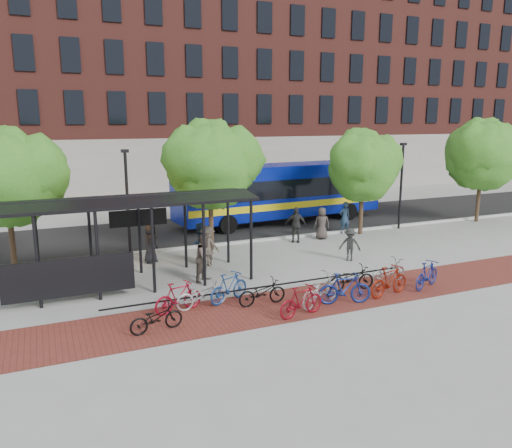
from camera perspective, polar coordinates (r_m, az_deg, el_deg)
name	(u,v)px	position (r m, az deg, el deg)	size (l,w,h in m)	color
ground	(295,260)	(23.57, 4.43, -4.10)	(160.00, 160.00, 0.00)	#9E9E99
asphalt_street	(234,227)	(30.65, -2.56, -0.31)	(160.00, 8.00, 0.01)	black
curb	(260,240)	(27.04, 0.47, -1.84)	(160.00, 0.25, 0.12)	#B7B7B2
brick_strip	(310,301)	(18.50, 6.20, -8.70)	(24.00, 3.00, 0.01)	maroon
bike_rack_rail	(267,298)	(18.68, 1.31, -8.42)	(12.00, 0.05, 0.95)	black
building_brick	(262,82)	(50.54, 0.74, 15.91)	(55.00, 14.00, 20.00)	maroon
bus_shelter	(115,211)	(19.99, -15.84, 1.39)	(10.60, 3.07, 3.60)	black
tree_a	(8,174)	(23.49, -26.51, 5.17)	(4.90, 4.00, 6.18)	#382619
tree_b	(211,161)	(24.68, -5.11, 7.15)	(5.15, 4.20, 6.47)	#382619
tree_c	(364,163)	(28.84, 12.23, 6.81)	(4.66, 3.80, 5.92)	#382619
tree_d	(483,152)	(34.83, 24.53, 7.53)	(5.39, 4.40, 6.55)	#382619
lamp_post_left	(127,200)	(24.17, -14.48, 2.63)	(0.35, 0.20, 5.12)	black
lamp_post_right	(401,183)	(30.94, 16.26, 4.50)	(0.35, 0.20, 5.12)	black
bus	(280,189)	(31.71, 2.81, 3.98)	(13.84, 4.07, 3.69)	navy
bike_0	(156,318)	(16.03, -11.33, -10.48)	(0.60, 1.71, 0.90)	black
bike_1	(178,297)	(17.40, -8.86, -8.23)	(0.51, 1.80, 1.08)	maroon
bike_2	(201,294)	(17.67, -6.25, -8.01)	(0.66, 1.88, 0.99)	#A6A6A8
bike_3	(229,287)	(18.15, -3.11, -7.22)	(0.52, 1.82, 1.10)	navy
bike_4	(262,292)	(17.85, 0.69, -7.80)	(0.63, 1.79, 0.94)	black
bike_5	(301,301)	(16.92, 5.20, -8.76)	(0.50, 1.78, 1.07)	maroon
bike_6	(321,290)	(17.96, 7.38, -7.50)	(0.74, 2.12, 1.11)	#B8B9BB
bike_7	(345,289)	(18.17, 10.11, -7.27)	(0.54, 1.93, 1.16)	navy
bike_8	(352,278)	(19.63, 10.86, -6.11)	(0.65, 1.86, 0.98)	black
bike_9	(389,281)	(19.34, 14.98, -6.30)	(0.55, 1.94, 1.16)	maroon
bike_10	(388,271)	(20.79, 14.88, -5.25)	(0.66, 1.90, 1.00)	gray
bike_11	(427,275)	(20.65, 18.95, -5.49)	(0.51, 1.81, 1.09)	navy
pedestrian_0	(151,243)	(23.35, -11.97, -2.15)	(0.90, 0.58, 1.84)	black
pedestrian_1	(207,248)	(22.57, -5.60, -2.73)	(0.59, 0.39, 1.62)	#36322B
pedestrian_2	(199,243)	(23.06, -6.52, -2.14)	(0.89, 0.70, 1.84)	#21354D
pedestrian_3	(207,246)	(22.33, -5.58, -2.55)	(1.21, 0.69, 1.87)	brown
pedestrian_4	(296,225)	(26.73, 4.55, -0.07)	(1.12, 0.47, 1.91)	#2B2B2B
pedestrian_6	(322,223)	(27.58, 7.53, 0.08)	(0.86, 0.56, 1.76)	#3E3532
pedestrian_7	(345,218)	(29.16, 10.09, 0.73)	(0.67, 0.44, 1.85)	#223750
pedestrian_8	(205,258)	(20.34, -5.83, -3.85)	(0.96, 0.75, 1.98)	#4D4139
pedestrian_9	(350,245)	(23.58, 10.69, -2.33)	(1.00, 0.57, 1.55)	#272727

